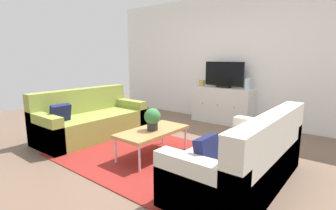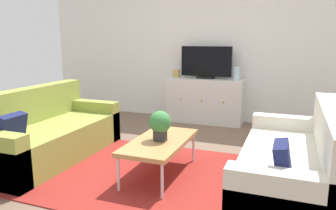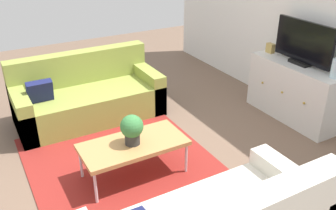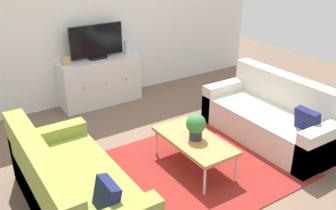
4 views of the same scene
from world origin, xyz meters
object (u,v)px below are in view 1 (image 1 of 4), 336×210
(glass_vase, at_px, (247,84))
(flat_screen_tv, at_px, (224,75))
(mantel_clock, at_px, (202,83))
(coffee_table, at_px, (153,132))
(couch_left_side, at_px, (89,121))
(tv_console, at_px, (222,105))
(potted_plant, at_px, (152,118))
(couch_right_side, at_px, (246,162))

(glass_vase, bearing_deg, flat_screen_tv, 177.82)
(glass_vase, relative_size, mantel_clock, 1.73)
(coffee_table, bearing_deg, mantel_clock, 105.50)
(couch_left_side, xyz_separation_m, mantel_clock, (0.86, 2.37, 0.55))
(couch_left_side, xyz_separation_m, coffee_table, (1.52, -0.00, 0.09))
(tv_console, bearing_deg, coffee_table, -86.79)
(coffee_table, xyz_separation_m, glass_vase, (0.39, 2.38, 0.51))
(potted_plant, bearing_deg, mantel_clock, 105.63)
(couch_right_side, relative_size, coffee_table, 1.77)
(coffee_table, bearing_deg, couch_right_side, 0.17)
(couch_left_side, height_order, couch_right_side, same)
(tv_console, bearing_deg, potted_plant, -86.60)
(couch_right_side, bearing_deg, tv_console, 122.19)
(tv_console, bearing_deg, glass_vase, 0.00)
(potted_plant, bearing_deg, couch_right_side, 0.60)
(potted_plant, distance_m, glass_vase, 2.44)
(couch_right_side, distance_m, mantel_clock, 3.17)
(couch_right_side, height_order, glass_vase, glass_vase)
(couch_left_side, relative_size, potted_plant, 6.00)
(flat_screen_tv, bearing_deg, couch_left_side, -119.99)
(tv_console, bearing_deg, mantel_clock, 180.00)
(coffee_table, height_order, mantel_clock, mantel_clock)
(flat_screen_tv, xyz_separation_m, mantel_clock, (-0.53, -0.02, -0.20))
(potted_plant, bearing_deg, couch_left_side, 179.47)
(couch_right_side, bearing_deg, flat_screen_tv, 121.97)
(couch_right_side, bearing_deg, couch_left_side, 180.00)
(glass_vase, height_order, mantel_clock, glass_vase)
(tv_console, bearing_deg, flat_screen_tv, 90.00)
(tv_console, distance_m, glass_vase, 0.72)
(potted_plant, distance_m, tv_console, 2.40)
(potted_plant, bearing_deg, glass_vase, 80.86)
(coffee_table, height_order, tv_console, tv_console)
(couch_right_side, height_order, mantel_clock, mantel_clock)
(potted_plant, xyz_separation_m, tv_console, (-0.14, 2.39, -0.19))
(couch_right_side, xyz_separation_m, potted_plant, (-1.35, -0.01, 0.29))
(flat_screen_tv, xyz_separation_m, glass_vase, (0.53, -0.02, -0.16))
(potted_plant, height_order, flat_screen_tv, flat_screen_tv)
(glass_vase, bearing_deg, coffee_table, -99.37)
(couch_left_side, bearing_deg, couch_right_side, 0.00)
(couch_right_side, xyz_separation_m, tv_console, (-1.49, 2.37, 0.10))
(couch_right_side, distance_m, flat_screen_tv, 2.92)
(coffee_table, relative_size, mantel_clock, 8.13)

